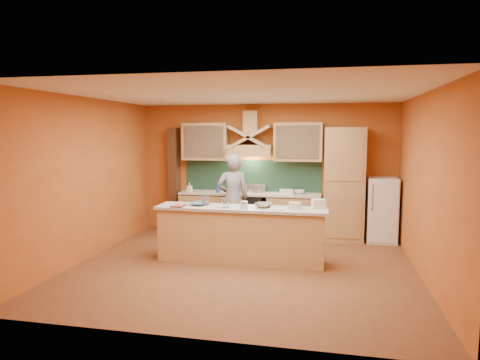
% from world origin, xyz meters
% --- Properties ---
extents(floor, '(5.50, 5.00, 0.01)m').
position_xyz_m(floor, '(0.00, 0.00, 0.00)').
color(floor, brown).
rests_on(floor, ground).
extents(ceiling, '(5.50, 5.00, 0.01)m').
position_xyz_m(ceiling, '(0.00, 0.00, 2.80)').
color(ceiling, white).
rests_on(ceiling, wall_back).
extents(wall_back, '(5.50, 0.02, 2.80)m').
position_xyz_m(wall_back, '(0.00, 2.50, 1.40)').
color(wall_back, '#BD5F24').
rests_on(wall_back, floor).
extents(wall_front, '(5.50, 0.02, 2.80)m').
position_xyz_m(wall_front, '(0.00, -2.50, 1.40)').
color(wall_front, '#BD5F24').
rests_on(wall_front, floor).
extents(wall_left, '(0.02, 5.00, 2.80)m').
position_xyz_m(wall_left, '(-2.75, 0.00, 1.40)').
color(wall_left, '#BD5F24').
rests_on(wall_left, floor).
extents(wall_right, '(0.02, 5.00, 2.80)m').
position_xyz_m(wall_right, '(2.75, 0.00, 1.40)').
color(wall_right, '#BD5F24').
rests_on(wall_right, floor).
extents(base_cabinet_left, '(1.10, 0.60, 0.86)m').
position_xyz_m(base_cabinet_left, '(-1.25, 2.20, 0.43)').
color(base_cabinet_left, tan).
rests_on(base_cabinet_left, floor).
extents(base_cabinet_right, '(1.10, 0.60, 0.86)m').
position_xyz_m(base_cabinet_right, '(0.65, 2.20, 0.43)').
color(base_cabinet_right, tan).
rests_on(base_cabinet_right, floor).
extents(counter_top, '(3.00, 0.62, 0.04)m').
position_xyz_m(counter_top, '(-0.30, 2.20, 0.90)').
color(counter_top, beige).
rests_on(counter_top, base_cabinet_left).
extents(stove, '(0.60, 0.58, 0.90)m').
position_xyz_m(stove, '(-0.30, 2.20, 0.45)').
color(stove, black).
rests_on(stove, floor).
extents(backsplash, '(3.00, 0.03, 0.70)m').
position_xyz_m(backsplash, '(-0.30, 2.48, 1.25)').
color(backsplash, '#173225').
rests_on(backsplash, wall_back).
extents(range_hood, '(0.92, 0.50, 0.24)m').
position_xyz_m(range_hood, '(-0.30, 2.25, 1.82)').
color(range_hood, tan).
rests_on(range_hood, wall_back).
extents(hood_chimney, '(0.30, 0.30, 0.50)m').
position_xyz_m(hood_chimney, '(-0.30, 2.35, 2.40)').
color(hood_chimney, tan).
rests_on(hood_chimney, wall_back).
extents(upper_cabinet_left, '(1.00, 0.35, 0.80)m').
position_xyz_m(upper_cabinet_left, '(-1.30, 2.33, 2.00)').
color(upper_cabinet_left, tan).
rests_on(upper_cabinet_left, wall_back).
extents(upper_cabinet_right, '(1.00, 0.35, 0.80)m').
position_xyz_m(upper_cabinet_right, '(0.70, 2.33, 2.00)').
color(upper_cabinet_right, tan).
rests_on(upper_cabinet_right, wall_back).
extents(pantry_column, '(0.80, 0.60, 2.30)m').
position_xyz_m(pantry_column, '(1.65, 2.20, 1.15)').
color(pantry_column, tan).
rests_on(pantry_column, floor).
extents(fridge, '(0.58, 0.60, 1.30)m').
position_xyz_m(fridge, '(2.40, 2.20, 0.65)').
color(fridge, white).
rests_on(fridge, floor).
extents(trim_column_left, '(0.20, 0.30, 2.30)m').
position_xyz_m(trim_column_left, '(-2.05, 2.35, 1.15)').
color(trim_column_left, '#472816').
rests_on(trim_column_left, floor).
extents(island_body, '(2.80, 0.55, 0.88)m').
position_xyz_m(island_body, '(-0.10, 0.30, 0.44)').
color(island_body, '#DBB170').
rests_on(island_body, floor).
extents(island_top, '(2.90, 0.62, 0.05)m').
position_xyz_m(island_top, '(-0.10, 0.30, 0.92)').
color(island_top, beige).
rests_on(island_top, island_body).
extents(person, '(0.76, 0.64, 1.77)m').
position_xyz_m(person, '(-0.55, 1.65, 0.88)').
color(person, gray).
rests_on(person, floor).
extents(pot_large, '(0.28, 0.28, 0.15)m').
position_xyz_m(pot_large, '(-0.45, 2.21, 0.98)').
color(pot_large, '#B7B6BD').
rests_on(pot_large, stove).
extents(pot_small, '(0.28, 0.28, 0.15)m').
position_xyz_m(pot_small, '(-0.16, 2.24, 0.97)').
color(pot_small, '#B2B3B9').
rests_on(pot_small, stove).
extents(soap_bottle_a, '(0.11, 0.11, 0.20)m').
position_xyz_m(soap_bottle_a, '(-1.58, 2.02, 1.02)').
color(soap_bottle_a, white).
rests_on(soap_bottle_a, counter_top).
extents(soap_bottle_b, '(0.13, 0.13, 0.26)m').
position_xyz_m(soap_bottle_b, '(-0.97, 2.10, 1.05)').
color(soap_bottle_b, '#304A86').
rests_on(soap_bottle_b, counter_top).
extents(bowl_back, '(0.31, 0.31, 0.07)m').
position_xyz_m(bowl_back, '(0.73, 2.26, 0.96)').
color(bowl_back, silver).
rests_on(bowl_back, counter_top).
extents(dish_rack, '(0.29, 0.24, 0.10)m').
position_xyz_m(dish_rack, '(0.48, 2.13, 0.97)').
color(dish_rack, white).
rests_on(dish_rack, counter_top).
extents(book_lower, '(0.22, 0.29, 0.03)m').
position_xyz_m(book_lower, '(-1.26, 0.15, 0.96)').
color(book_lower, '#AA3D44').
rests_on(book_lower, island_top).
extents(book_upper, '(0.30, 0.37, 0.02)m').
position_xyz_m(book_upper, '(-0.97, 0.37, 0.98)').
color(book_upper, '#3B6581').
rests_on(book_upper, island_top).
extents(jar_large, '(0.13, 0.13, 0.16)m').
position_xyz_m(jar_large, '(-0.34, 0.19, 1.03)').
color(jar_large, white).
rests_on(jar_large, island_top).
extents(jar_small, '(0.16, 0.16, 0.16)m').
position_xyz_m(jar_small, '(-0.74, 0.37, 1.02)').
color(jar_small, silver).
rests_on(jar_small, island_top).
extents(kitchen_scale, '(0.15, 0.15, 0.11)m').
position_xyz_m(kitchen_scale, '(-0.03, 0.16, 1.00)').
color(kitchen_scale, silver).
rests_on(kitchen_scale, island_top).
extents(mixing_bowl, '(0.32, 0.32, 0.08)m').
position_xyz_m(mixing_bowl, '(0.28, 0.34, 0.98)').
color(mixing_bowl, silver).
rests_on(mixing_bowl, island_top).
extents(cloth, '(0.27, 0.22, 0.02)m').
position_xyz_m(cloth, '(0.51, 0.19, 0.95)').
color(cloth, beige).
rests_on(cloth, island_top).
extents(grocery_bag_a, '(0.26, 0.23, 0.14)m').
position_xyz_m(grocery_bag_a, '(1.19, 0.49, 1.02)').
color(grocery_bag_a, beige).
rests_on(grocery_bag_a, island_top).
extents(grocery_bag_b, '(0.20, 0.17, 0.12)m').
position_xyz_m(grocery_bag_b, '(0.82, 0.25, 1.00)').
color(grocery_bag_b, beige).
rests_on(grocery_bag_b, island_top).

